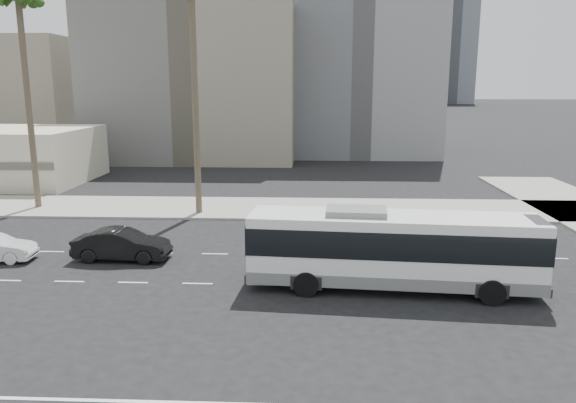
{
  "coord_description": "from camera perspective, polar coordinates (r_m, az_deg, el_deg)",
  "views": [
    {
      "loc": [
        2.21,
        -23.34,
        8.91
      ],
      "look_at": [
        0.98,
        4.0,
        3.05
      ],
      "focal_mm": 33.87,
      "sensor_mm": 36.0,
      "label": 1
    }
  ],
  "objects": [
    {
      "name": "ground",
      "position": [
        25.08,
        -2.69,
        -8.74
      ],
      "size": [
        700.0,
        700.0,
        0.0
      ],
      "primitive_type": "plane",
      "color": "black",
      "rests_on": "ground"
    },
    {
      "name": "sidewalk_north",
      "position": [
        39.89,
        -0.68,
        -0.71
      ],
      "size": [
        120.0,
        7.0,
        0.15
      ],
      "primitive_type": "cube",
      "color": "gray",
      "rests_on": "ground"
    },
    {
      "name": "midrise_beige_west",
      "position": [
        69.8,
        -9.39,
        12.0
      ],
      "size": [
        24.0,
        18.0,
        18.0
      ],
      "primitive_type": "cube",
      "color": "slate",
      "rests_on": "ground"
    },
    {
      "name": "midrise_gray_center",
      "position": [
        75.67,
        7.19,
        15.09
      ],
      "size": [
        20.0,
        20.0,
        26.0
      ],
      "primitive_type": "cube",
      "color": "slate",
      "rests_on": "ground"
    },
    {
      "name": "midrise_beige_far",
      "position": [
        83.65,
        -26.59,
        9.87
      ],
      "size": [
        18.0,
        16.0,
        15.0
      ],
      "primitive_type": "cube",
      "color": "slate",
      "rests_on": "ground"
    },
    {
      "name": "civic_tower",
      "position": [
        275.0,
        1.76,
        18.32
      ],
      "size": [
        42.0,
        42.0,
        129.0
      ],
      "color": "#B9AF9F",
      "rests_on": "ground"
    },
    {
      "name": "highrise_right",
      "position": [
        258.25,
        12.69,
        17.6
      ],
      "size": [
        26.0,
        26.0,
        70.0
      ],
      "primitive_type": "cube",
      "color": "#565C68",
      "rests_on": "ground"
    },
    {
      "name": "highrise_far",
      "position": [
        292.1,
        16.61,
        15.74
      ],
      "size": [
        22.0,
        22.0,
        60.0
      ],
      "primitive_type": "cube",
      "color": "#565C68",
      "rests_on": "ground"
    },
    {
      "name": "city_bus",
      "position": [
        24.45,
        10.91,
        -4.77
      ],
      "size": [
        12.85,
        3.84,
        3.64
      ],
      "rotation": [
        0.0,
        0.0,
        -0.08
      ],
      "color": "white",
      "rests_on": "ground"
    },
    {
      "name": "car_a",
      "position": [
        29.57,
        -17.04,
        -4.36
      ],
      "size": [
        1.86,
        4.97,
        1.62
      ],
      "primitive_type": "imported",
      "rotation": [
        0.0,
        0.0,
        1.54
      ],
      "color": "black",
      "rests_on": "ground"
    }
  ]
}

